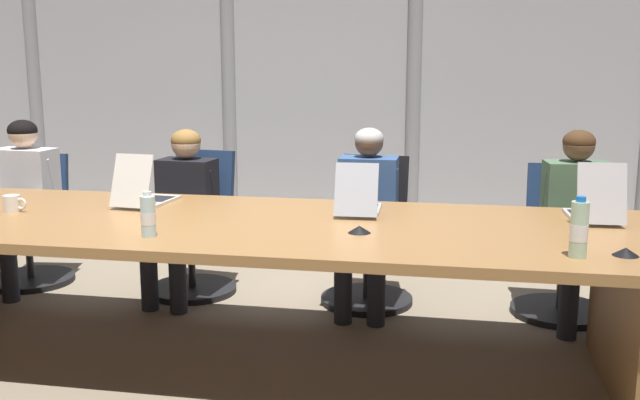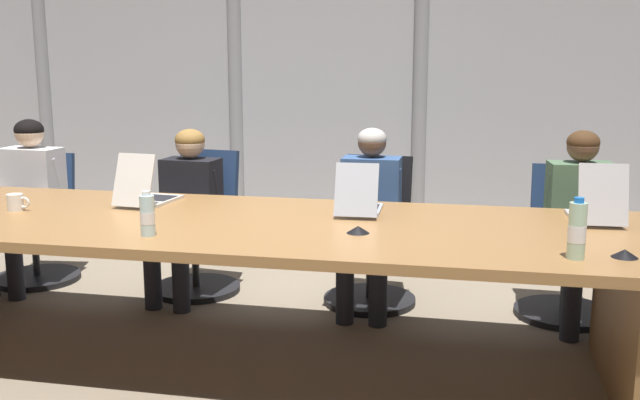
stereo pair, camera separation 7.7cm
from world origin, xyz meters
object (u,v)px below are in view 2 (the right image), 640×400
at_px(person_left_end, 26,193).
at_px(conference_mic_middle, 625,253).
at_px(person_left_mid, 186,204).
at_px(office_chair_left_mid, 199,240).
at_px(conference_mic_left_side, 358,229).
at_px(person_right_mid, 582,218).
at_px(laptop_left_mid, 148,194).
at_px(laptop_center, 359,203).
at_px(laptop_right_mid, 596,210).
at_px(person_center, 369,210).
at_px(office_chair_center, 372,249).
at_px(coffee_mug_near, 16,202).
at_px(water_bottle_secondary, 147,216).
at_px(office_chair_left_end, 38,234).
at_px(water_bottle_primary, 577,231).
at_px(office_chair_right_mid, 565,261).

bearing_deg(person_left_end, conference_mic_middle, 74.12).
relative_size(person_left_end, conference_mic_middle, 10.57).
relative_size(person_left_mid, conference_mic_middle, 10.17).
height_order(office_chair_left_mid, conference_mic_left_side, office_chair_left_mid).
bearing_deg(office_chair_left_mid, person_left_end, -75.48).
relative_size(person_right_mid, conference_mic_middle, 10.52).
bearing_deg(laptop_left_mid, laptop_center, -84.71).
distance_m(laptop_right_mid, person_right_mid, 0.63).
bearing_deg(laptop_left_mid, person_center, -56.26).
bearing_deg(laptop_left_mid, office_chair_center, -50.51).
bearing_deg(coffee_mug_near, laptop_left_mid, 27.50).
bearing_deg(conference_mic_left_side, coffee_mug_near, 175.83).
height_order(person_left_mid, water_bottle_secondary, person_left_mid).
bearing_deg(office_chair_left_end, person_center, 79.34).
relative_size(office_chair_left_mid, person_right_mid, 0.82).
height_order(laptop_center, conference_mic_middle, laptop_center).
distance_m(person_left_mid, conference_mic_left_side, 1.71).
xyz_separation_m(office_chair_left_mid, conference_mic_middle, (2.45, -1.45, 0.43)).
relative_size(water_bottle_primary, conference_mic_left_side, 2.35).
relative_size(laptop_center, office_chair_right_mid, 0.44).
bearing_deg(office_chair_left_mid, person_left_mid, 0.82).
height_order(laptop_left_mid, person_center, person_center).
xyz_separation_m(water_bottle_primary, coffee_mug_near, (-2.86, 0.40, -0.07)).
distance_m(laptop_center, laptop_right_mid, 1.21).
bearing_deg(person_left_mid, conference_mic_left_side, 55.66).
distance_m(person_left_mid, conference_mic_middle, 2.79).
height_order(laptop_left_mid, laptop_right_mid, laptop_right_mid).
height_order(office_chair_left_end, person_left_end, person_left_end).
bearing_deg(person_left_end, water_bottle_secondary, 52.43).
bearing_deg(office_chair_left_mid, office_chair_center, 97.14).
xyz_separation_m(office_chair_center, person_center, (0.00, -0.16, 0.29)).
bearing_deg(person_center, conference_mic_left_side, 5.27).
xyz_separation_m(laptop_right_mid, office_chair_right_mid, (-0.03, 0.77, -0.48)).
bearing_deg(water_bottle_primary, person_left_end, 158.39).
distance_m(laptop_right_mid, office_chair_left_mid, 2.60).
relative_size(office_chair_left_mid, water_bottle_secondary, 4.48).
distance_m(laptop_right_mid, person_left_end, 3.69).
distance_m(office_chair_left_end, person_left_mid, 1.25).
xyz_separation_m(person_center, coffee_mug_near, (-1.81, -0.95, 0.16)).
height_order(office_chair_left_end, office_chair_left_mid, office_chair_left_mid).
height_order(laptop_right_mid, water_bottle_primary, laptop_right_mid).
xyz_separation_m(laptop_left_mid, office_chair_left_end, (-1.24, 0.79, -0.48)).
bearing_deg(person_right_mid, conference_mic_left_side, -52.78).
bearing_deg(office_chair_center, coffee_mug_near, -52.89).
bearing_deg(person_left_end, conference_mic_left_side, 69.92).
relative_size(laptop_left_mid, office_chair_center, 0.47).
bearing_deg(person_center, laptop_center, 3.16).
bearing_deg(laptop_right_mid, coffee_mug_near, 93.92).
height_order(office_chair_center, person_center, person_center).
relative_size(office_chair_center, conference_mic_middle, 8.60).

